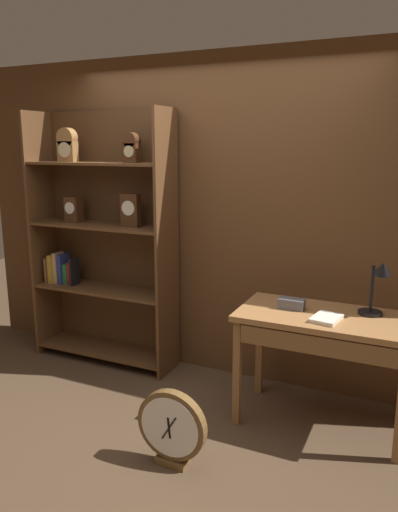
{
  "coord_description": "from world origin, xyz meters",
  "views": [
    {
      "loc": [
        1.49,
        -2.34,
        1.89
      ],
      "look_at": [
        0.02,
        0.83,
        1.1
      ],
      "focal_mm": 34.59,
      "sensor_mm": 36.0,
      "label": 1
    }
  ],
  "objects_px": {
    "workbench": "(323,331)",
    "toolbox_small": "(292,304)",
    "desk_lamp": "(377,286)",
    "round_clock_large": "(172,427)",
    "bookshelf": "(102,240)",
    "open_repair_manual": "(326,318)"
  },
  "relations": [
    {
      "from": "desk_lamp",
      "to": "open_repair_manual",
      "type": "distance_m",
      "value": 0.4
    },
    {
      "from": "workbench",
      "to": "round_clock_large",
      "type": "xyz_separation_m",
      "value": [
        -0.71,
        -0.81,
        -0.44
      ]
    },
    {
      "from": "bookshelf",
      "to": "open_repair_manual",
      "type": "relative_size",
      "value": 9.9
    },
    {
      "from": "bookshelf",
      "to": "desk_lamp",
      "type": "height_order",
      "value": "bookshelf"
    },
    {
      "from": "bookshelf",
      "to": "open_repair_manual",
      "type": "bearing_deg",
      "value": -11.23
    },
    {
      "from": "desk_lamp",
      "to": "open_repair_manual",
      "type": "xyz_separation_m",
      "value": [
        -0.28,
        -0.21,
        -0.2
      ]
    },
    {
      "from": "desk_lamp",
      "to": "round_clock_large",
      "type": "relative_size",
      "value": 0.81
    },
    {
      "from": "desk_lamp",
      "to": "toolbox_small",
      "type": "relative_size",
      "value": 2.23
    },
    {
      "from": "desk_lamp",
      "to": "workbench",
      "type": "bearing_deg",
      "value": -156.94
    },
    {
      "from": "bookshelf",
      "to": "desk_lamp",
      "type": "relative_size",
      "value": 5.57
    },
    {
      "from": "bookshelf",
      "to": "workbench",
      "type": "height_order",
      "value": "bookshelf"
    },
    {
      "from": "bookshelf",
      "to": "workbench",
      "type": "xyz_separation_m",
      "value": [
        1.99,
        -0.32,
        -0.4
      ]
    },
    {
      "from": "toolbox_small",
      "to": "round_clock_large",
      "type": "xyz_separation_m",
      "value": [
        -0.48,
        -0.86,
        -0.58
      ]
    },
    {
      "from": "toolbox_small",
      "to": "desk_lamp",
      "type": "bearing_deg",
      "value": 8.66
    },
    {
      "from": "bookshelf",
      "to": "toolbox_small",
      "type": "xyz_separation_m",
      "value": [
        1.76,
        -0.27,
        -0.25
      ]
    },
    {
      "from": "desk_lamp",
      "to": "open_repair_manual",
      "type": "relative_size",
      "value": 1.78
    },
    {
      "from": "workbench",
      "to": "desk_lamp",
      "type": "height_order",
      "value": "desk_lamp"
    },
    {
      "from": "bookshelf",
      "to": "workbench",
      "type": "distance_m",
      "value": 2.05
    },
    {
      "from": "toolbox_small",
      "to": "round_clock_large",
      "type": "relative_size",
      "value": 0.36
    },
    {
      "from": "open_repair_manual",
      "to": "round_clock_large",
      "type": "bearing_deg",
      "value": -125.98
    },
    {
      "from": "desk_lamp",
      "to": "toolbox_small",
      "type": "xyz_separation_m",
      "value": [
        -0.54,
        -0.08,
        -0.17
      ]
    },
    {
      "from": "workbench",
      "to": "toolbox_small",
      "type": "xyz_separation_m",
      "value": [
        -0.23,
        0.05,
        0.14
      ]
    }
  ]
}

